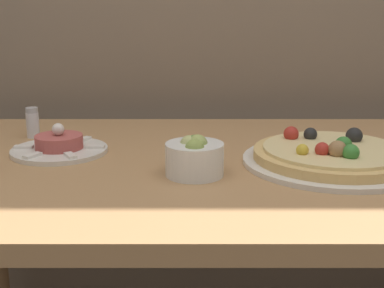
# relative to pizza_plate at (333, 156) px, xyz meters

# --- Properties ---
(dining_table) EXTENTS (1.37, 0.79, 0.76)m
(dining_table) POSITION_rel_pizza_plate_xyz_m (-0.21, 0.03, -0.12)
(dining_table) COLOR #AD7F51
(dining_table) RESTS_ON ground_plane
(pizza_plate) EXTENTS (0.36, 0.36, 0.06)m
(pizza_plate) POSITION_rel_pizza_plate_xyz_m (0.00, 0.00, 0.00)
(pizza_plate) COLOR silver
(pizza_plate) RESTS_ON dining_table
(tartare_plate) EXTENTS (0.20, 0.20, 0.06)m
(tartare_plate) POSITION_rel_pizza_plate_xyz_m (-0.56, 0.08, -0.00)
(tartare_plate) COLOR silver
(tartare_plate) RESTS_ON dining_table
(small_bowl) EXTENTS (0.11, 0.11, 0.08)m
(small_bowl) POSITION_rel_pizza_plate_xyz_m (-0.27, -0.07, 0.02)
(small_bowl) COLOR white
(small_bowl) RESTS_ON dining_table
(salt_shaker) EXTENTS (0.03, 0.03, 0.07)m
(salt_shaker) POSITION_rel_pizza_plate_xyz_m (-0.66, 0.22, 0.02)
(salt_shaker) COLOR silver
(salt_shaker) RESTS_ON dining_table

